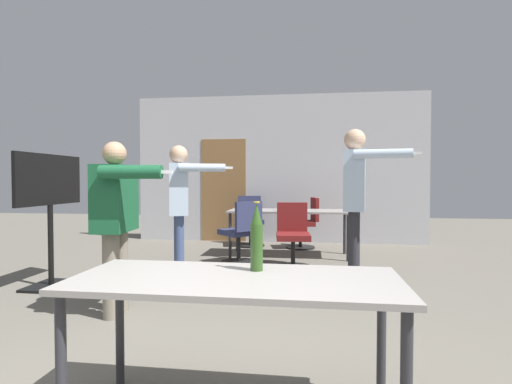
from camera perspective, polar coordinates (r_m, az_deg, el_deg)
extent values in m
cube|color=#BCBCC1|center=(7.95, 3.23, 3.35)|extent=(5.73, 0.10, 2.91)
cube|color=olive|center=(8.05, -4.64, 0.27)|extent=(0.90, 0.02, 2.05)
cube|color=gray|center=(2.04, -2.94, -12.47)|extent=(1.63, 0.69, 0.03)
cylinder|color=#2D2D33|center=(2.18, -26.08, -21.96)|extent=(0.05, 0.05, 0.71)
cylinder|color=#2D2D33|center=(2.64, -18.88, -17.64)|extent=(0.05, 0.05, 0.71)
cylinder|color=#2D2D33|center=(2.42, 17.48, -19.44)|extent=(0.05, 0.05, 0.71)
cube|color=gray|center=(6.46, 4.74, -2.74)|extent=(1.94, 0.73, 0.03)
cylinder|color=#2D2D33|center=(6.31, -3.72, -6.22)|extent=(0.05, 0.05, 0.71)
cylinder|color=#2D2D33|center=(6.21, 13.03, -6.39)|extent=(0.05, 0.05, 0.71)
cylinder|color=#2D2D33|center=(6.90, -2.71, -5.54)|extent=(0.05, 0.05, 0.71)
cylinder|color=#2D2D33|center=(6.82, 12.55, -5.67)|extent=(0.05, 0.05, 0.71)
cube|color=black|center=(5.25, -27.20, -11.81)|extent=(0.44, 0.56, 0.03)
cylinder|color=black|center=(5.16, -27.27, -6.71)|extent=(0.06, 0.06, 0.91)
cube|color=black|center=(5.11, -27.38, 1.58)|extent=(0.04, 1.13, 0.58)
cube|color=#14331E|center=(5.12, -27.59, 1.58)|extent=(0.01, 1.04, 0.51)
cylinder|color=slate|center=(4.01, -18.85, -10.55)|extent=(0.15, 0.15, 0.76)
cylinder|color=slate|center=(3.82, -19.99, -11.15)|extent=(0.15, 0.15, 0.76)
cube|color=#195633|center=(3.83, -19.51, -0.84)|extent=(0.31, 0.50, 0.60)
sphere|color=tan|center=(3.83, -19.57, 5.23)|extent=(0.21, 0.21, 0.21)
cylinder|color=#195633|center=(4.10, -17.91, -1.06)|extent=(0.12, 0.12, 0.52)
cylinder|color=#195633|center=(3.45, -17.45, 2.75)|extent=(0.53, 0.16, 0.12)
cube|color=white|center=(3.36, -12.82, 2.82)|extent=(0.12, 0.05, 0.03)
cylinder|color=#28282D|center=(4.84, 13.87, -7.72)|extent=(0.13, 0.13, 0.88)
cylinder|color=#28282D|center=(4.67, 13.79, -8.06)|extent=(0.13, 0.13, 0.88)
cube|color=silver|center=(4.69, 13.89, 1.59)|extent=(0.29, 0.44, 0.69)
sphere|color=#DBAD89|center=(4.71, 13.94, 7.26)|extent=(0.24, 0.24, 0.24)
cylinder|color=silver|center=(4.94, 14.00, 1.44)|extent=(0.10, 0.10, 0.60)
cylinder|color=silver|center=(4.44, 17.67, 5.24)|extent=(0.60, 0.18, 0.10)
cube|color=white|center=(4.46, 21.90, 5.18)|extent=(0.12, 0.05, 0.03)
cylinder|color=#3D4C75|center=(5.14, -10.93, -7.58)|extent=(0.12, 0.12, 0.80)
cylinder|color=#3D4C75|center=(4.97, -10.93, -7.88)|extent=(0.12, 0.12, 0.80)
cube|color=silver|center=(4.99, -10.97, 0.41)|extent=(0.34, 0.45, 0.63)
sphere|color=#DBAD89|center=(5.00, -11.00, 5.29)|extent=(0.22, 0.22, 0.22)
cylinder|color=silver|center=(5.23, -10.96, 0.31)|extent=(0.09, 0.09, 0.54)
cylinder|color=silver|center=(4.75, -7.71, 3.47)|extent=(0.55, 0.26, 0.09)
cube|color=white|center=(4.78, -4.07, 3.47)|extent=(0.13, 0.07, 0.03)
cylinder|color=black|center=(7.30, 6.35, -7.85)|extent=(0.52, 0.52, 0.03)
cylinder|color=black|center=(7.27, 6.35, -6.26)|extent=(0.06, 0.06, 0.38)
cube|color=maroon|center=(7.24, 6.36, -4.46)|extent=(0.55, 0.55, 0.08)
cube|color=maroon|center=(7.28, 8.38, -2.46)|extent=(0.15, 0.44, 0.42)
cylinder|color=black|center=(5.99, -2.50, -9.96)|extent=(0.52, 0.52, 0.03)
cylinder|color=black|center=(5.95, -2.50, -7.98)|extent=(0.06, 0.06, 0.39)
cube|color=navy|center=(5.91, -2.50, -5.73)|extent=(0.65, 0.65, 0.08)
cube|color=navy|center=(5.67, -1.04, -3.50)|extent=(0.36, 0.35, 0.42)
cylinder|color=black|center=(7.48, -0.78, -7.62)|extent=(0.52, 0.52, 0.03)
cylinder|color=black|center=(7.45, -0.78, -6.00)|extent=(0.06, 0.06, 0.39)
cube|color=navy|center=(7.42, -0.78, -4.19)|extent=(0.55, 0.55, 0.08)
cube|color=navy|center=(7.66, -0.95, -2.13)|extent=(0.44, 0.16, 0.42)
cylinder|color=black|center=(5.67, 5.31, -10.63)|extent=(0.52, 0.52, 0.03)
cylinder|color=black|center=(5.63, 5.32, -8.63)|extent=(0.06, 0.06, 0.37)
cube|color=maroon|center=(5.60, 5.32, -6.35)|extent=(0.50, 0.50, 0.08)
cube|color=maroon|center=(5.83, 5.18, -3.56)|extent=(0.44, 0.10, 0.42)
cylinder|color=#2D511E|center=(2.15, 0.09, -7.90)|extent=(0.07, 0.07, 0.25)
cone|color=#2D511E|center=(2.13, 0.09, -3.08)|extent=(0.06, 0.06, 0.11)
cylinder|color=gold|center=(2.12, 0.09, -1.46)|extent=(0.03, 0.03, 0.01)
cylinder|color=#232328|center=(6.28, 3.51, -2.22)|extent=(0.09, 0.09, 0.11)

